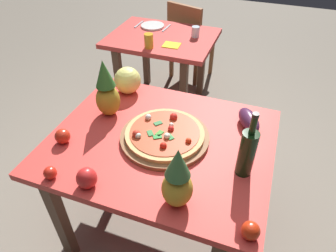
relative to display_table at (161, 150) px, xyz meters
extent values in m
plane|color=gray|center=(0.00, 0.00, -0.64)|extent=(10.00, 10.00, 0.00)
cube|color=brown|center=(-0.43, -0.43, -0.30)|extent=(0.06, 0.06, 0.68)
cube|color=brown|center=(-0.43, 0.43, -0.30)|extent=(0.06, 0.06, 0.68)
cube|color=brown|center=(0.43, 0.43, -0.30)|extent=(0.06, 0.06, 0.68)
cube|color=#D83B34|center=(0.00, 0.00, 0.06)|extent=(1.17, 0.96, 0.04)
cube|color=brown|center=(-0.79, 0.98, -0.30)|extent=(0.06, 0.06, 0.68)
cube|color=brown|center=(-0.17, 0.98, -0.30)|extent=(0.06, 0.06, 0.68)
cube|color=brown|center=(-0.79, 1.59, -0.30)|extent=(0.06, 0.06, 0.68)
cube|color=brown|center=(-0.17, 1.59, -0.30)|extent=(0.06, 0.06, 0.68)
cube|color=#D53F39|center=(-0.48, 1.28, 0.06)|extent=(0.93, 0.72, 0.04)
cube|color=brown|center=(-0.17, 2.05, -0.43)|extent=(0.04, 0.04, 0.41)
cube|color=brown|center=(-0.49, 2.15, -0.43)|extent=(0.04, 0.04, 0.41)
cube|color=brown|center=(-0.27, 1.73, -0.43)|extent=(0.04, 0.04, 0.41)
cube|color=brown|center=(-0.58, 1.83, -0.43)|extent=(0.04, 0.04, 0.41)
cube|color=brown|center=(-0.38, 1.94, -0.21)|extent=(0.50, 0.50, 0.04)
cube|color=brown|center=(-0.43, 1.77, 0.01)|extent=(0.39, 0.16, 0.40)
cylinder|color=brown|center=(0.02, 0.01, 0.10)|extent=(0.47, 0.47, 0.02)
cylinder|color=tan|center=(0.02, 0.01, 0.12)|extent=(0.42, 0.42, 0.02)
cylinder|color=#BE4021|center=(0.02, 0.01, 0.13)|extent=(0.37, 0.37, 0.00)
sphere|color=red|center=(0.16, -0.03, 0.14)|extent=(0.03, 0.03, 0.03)
sphere|color=red|center=(-0.11, -0.07, 0.15)|extent=(0.04, 0.04, 0.04)
sphere|color=red|center=(0.05, -0.10, 0.14)|extent=(0.03, 0.03, 0.03)
sphere|color=red|center=(0.05, 0.03, 0.14)|extent=(0.03, 0.03, 0.03)
sphere|color=red|center=(0.03, 0.13, 0.15)|extent=(0.04, 0.04, 0.04)
cube|color=#388429|center=(0.00, -0.02, 0.14)|extent=(0.04, 0.05, 0.00)
cube|color=#317839|center=(-0.05, -0.03, 0.14)|extent=(0.05, 0.05, 0.00)
cube|color=#2F7039|center=(-0.04, 0.06, 0.14)|extent=(0.05, 0.05, 0.00)
cube|color=#298636|center=(0.00, -0.05, 0.14)|extent=(0.05, 0.05, 0.00)
cube|color=#297C38|center=(0.06, -0.02, 0.14)|extent=(0.05, 0.05, 0.00)
sphere|color=silver|center=(-0.09, -0.08, 0.15)|extent=(0.03, 0.03, 0.03)
sphere|color=white|center=(0.04, 0.07, 0.14)|extent=(0.03, 0.03, 0.03)
sphere|color=white|center=(-0.10, 0.08, 0.15)|extent=(0.03, 0.03, 0.03)
sphere|color=white|center=(0.05, -0.03, 0.15)|extent=(0.03, 0.03, 0.03)
cylinder|color=black|center=(0.45, -0.08, 0.21)|extent=(0.08, 0.08, 0.24)
cylinder|color=black|center=(0.45, -0.08, 0.37)|extent=(0.03, 0.03, 0.09)
cylinder|color=black|center=(0.45, -0.08, 0.42)|extent=(0.03, 0.03, 0.02)
ellipsoid|color=gold|center=(0.21, -0.35, 0.17)|extent=(0.13, 0.13, 0.17)
cone|color=#396636|center=(0.21, -0.35, 0.33)|extent=(0.10, 0.10, 0.14)
ellipsoid|color=#AD8F27|center=(-0.36, 0.11, 0.18)|extent=(0.14, 0.14, 0.19)
cone|color=#2E6C28|center=(-0.36, 0.11, 0.35)|extent=(0.11, 0.11, 0.16)
sphere|color=#E9E272|center=(-0.36, 0.36, 0.17)|extent=(0.17, 0.17, 0.17)
ellipsoid|color=red|center=(-0.20, -0.40, 0.13)|extent=(0.09, 0.09, 0.10)
ellipsoid|color=#4A2142|center=(0.42, 0.27, 0.13)|extent=(0.18, 0.22, 0.09)
sphere|color=red|center=(-0.38, -0.42, 0.12)|extent=(0.06, 0.06, 0.06)
sphere|color=red|center=(-0.47, -0.20, 0.12)|extent=(0.08, 0.08, 0.08)
sphere|color=red|center=(0.53, -0.41, 0.12)|extent=(0.07, 0.07, 0.07)
cylinder|color=gold|center=(-0.50, 1.02, 0.14)|extent=(0.07, 0.07, 0.12)
cylinder|color=silver|center=(-0.20, 1.37, 0.13)|extent=(0.07, 0.07, 0.09)
cylinder|color=white|center=(-0.64, 1.46, 0.09)|extent=(0.22, 0.22, 0.02)
cube|color=silver|center=(-0.78, 1.46, 0.09)|extent=(0.02, 0.18, 0.01)
cube|color=silver|center=(-0.50, 1.46, 0.09)|extent=(0.03, 0.18, 0.01)
cube|color=yellow|center=(-0.34, 1.12, 0.09)|extent=(0.15, 0.13, 0.01)
camera|label=1|loc=(0.45, -1.11, 1.16)|focal=32.11mm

